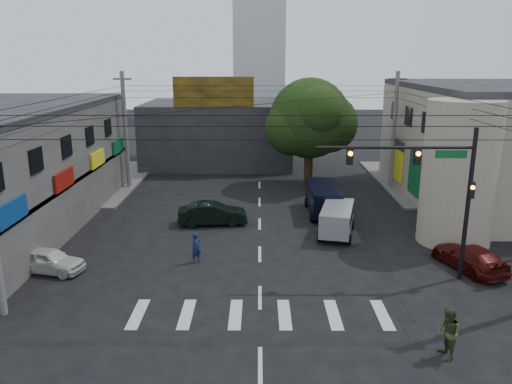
{
  "coord_description": "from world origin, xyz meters",
  "views": [
    {
      "loc": [
        -0.06,
        -22.87,
        10.13
      ],
      "look_at": [
        -0.21,
        4.0,
        2.91
      ],
      "focal_mm": 35.0,
      "sensor_mm": 36.0,
      "label": 1
    }
  ],
  "objects_px": {
    "white_compact": "(49,260)",
    "navy_van": "(323,200)",
    "utility_pole_far_left": "(126,131)",
    "silver_minivan": "(337,221)",
    "dark_sedan": "(213,214)",
    "maroon_sedan": "(469,257)",
    "pedestrian_olive": "(448,334)",
    "traffic_gantry": "(434,180)",
    "street_tree": "(310,119)",
    "utility_pole_far_right": "(394,131)",
    "traffic_officer": "(196,248)"
  },
  "relations": [
    {
      "from": "utility_pole_far_right",
      "to": "dark_sedan",
      "type": "height_order",
      "value": "utility_pole_far_right"
    },
    {
      "from": "street_tree",
      "to": "utility_pole_far_left",
      "type": "xyz_separation_m",
      "value": [
        -14.5,
        -1.0,
        -0.87
      ]
    },
    {
      "from": "white_compact",
      "to": "navy_van",
      "type": "bearing_deg",
      "value": -43.21
    },
    {
      "from": "street_tree",
      "to": "dark_sedan",
      "type": "relative_size",
      "value": 1.97
    },
    {
      "from": "utility_pole_far_right",
      "to": "white_compact",
      "type": "xyz_separation_m",
      "value": [
        -20.8,
        -16.33,
        -4.0
      ]
    },
    {
      "from": "dark_sedan",
      "to": "traffic_officer",
      "type": "distance_m",
      "value": 6.11
    },
    {
      "from": "dark_sedan",
      "to": "maroon_sedan",
      "type": "xyz_separation_m",
      "value": [
        13.31,
        -6.82,
        -0.09
      ]
    },
    {
      "from": "street_tree",
      "to": "maroon_sedan",
      "type": "distance_m",
      "value": 18.68
    },
    {
      "from": "silver_minivan",
      "to": "pedestrian_olive",
      "type": "distance_m",
      "value": 12.69
    },
    {
      "from": "dark_sedan",
      "to": "maroon_sedan",
      "type": "relative_size",
      "value": 0.96
    },
    {
      "from": "utility_pole_far_right",
      "to": "maroon_sedan",
      "type": "xyz_separation_m",
      "value": [
        -0.14,
        -15.88,
        -3.98
      ]
    },
    {
      "from": "street_tree",
      "to": "dark_sedan",
      "type": "distance_m",
      "value": 13.12
    },
    {
      "from": "white_compact",
      "to": "pedestrian_olive",
      "type": "bearing_deg",
      "value": -99.53
    },
    {
      "from": "street_tree",
      "to": "traffic_officer",
      "type": "height_order",
      "value": "street_tree"
    },
    {
      "from": "street_tree",
      "to": "navy_van",
      "type": "relative_size",
      "value": 1.77
    },
    {
      "from": "traffic_gantry",
      "to": "white_compact",
      "type": "bearing_deg",
      "value": 177.88
    },
    {
      "from": "maroon_sedan",
      "to": "navy_van",
      "type": "xyz_separation_m",
      "value": [
        -6.11,
        9.03,
        0.36
      ]
    },
    {
      "from": "utility_pole_far_left",
      "to": "pedestrian_olive",
      "type": "height_order",
      "value": "utility_pole_far_left"
    },
    {
      "from": "traffic_gantry",
      "to": "pedestrian_olive",
      "type": "height_order",
      "value": "traffic_gantry"
    },
    {
      "from": "utility_pole_far_left",
      "to": "traffic_officer",
      "type": "height_order",
      "value": "utility_pole_far_left"
    },
    {
      "from": "traffic_gantry",
      "to": "pedestrian_olive",
      "type": "distance_m",
      "value": 7.71
    },
    {
      "from": "maroon_sedan",
      "to": "white_compact",
      "type": "bearing_deg",
      "value": -17.72
    },
    {
      "from": "navy_van",
      "to": "silver_minivan",
      "type": "bearing_deg",
      "value": -176.44
    },
    {
      "from": "white_compact",
      "to": "maroon_sedan",
      "type": "bearing_deg",
      "value": -75.06
    },
    {
      "from": "traffic_gantry",
      "to": "utility_pole_far_left",
      "type": "bearing_deg",
      "value": 137.14
    },
    {
      "from": "utility_pole_far_right",
      "to": "dark_sedan",
      "type": "relative_size",
      "value": 2.08
    },
    {
      "from": "traffic_gantry",
      "to": "utility_pole_far_right",
      "type": "relative_size",
      "value": 0.78
    },
    {
      "from": "silver_minivan",
      "to": "traffic_gantry",
      "type": "bearing_deg",
      "value": -137.75
    },
    {
      "from": "traffic_gantry",
      "to": "traffic_officer",
      "type": "xyz_separation_m",
      "value": [
        -11.06,
        1.85,
        -4.03
      ]
    },
    {
      "from": "utility_pole_far_left",
      "to": "navy_van",
      "type": "relative_size",
      "value": 1.87
    },
    {
      "from": "dark_sedan",
      "to": "pedestrian_olive",
      "type": "xyz_separation_m",
      "value": [
        9.42,
        -14.47,
        0.24
      ]
    },
    {
      "from": "maroon_sedan",
      "to": "street_tree",
      "type": "bearing_deg",
      "value": -88.34
    },
    {
      "from": "white_compact",
      "to": "dark_sedan",
      "type": "bearing_deg",
      "value": -31.59
    },
    {
      "from": "utility_pole_far_left",
      "to": "white_compact",
      "type": "height_order",
      "value": "utility_pole_far_left"
    },
    {
      "from": "white_compact",
      "to": "maroon_sedan",
      "type": "distance_m",
      "value": 20.66
    },
    {
      "from": "utility_pole_far_left",
      "to": "silver_minivan",
      "type": "bearing_deg",
      "value": -36.15
    },
    {
      "from": "dark_sedan",
      "to": "silver_minivan",
      "type": "relative_size",
      "value": 1.02
    },
    {
      "from": "traffic_gantry",
      "to": "silver_minivan",
      "type": "height_order",
      "value": "traffic_gantry"
    },
    {
      "from": "traffic_gantry",
      "to": "traffic_officer",
      "type": "relative_size",
      "value": 4.48
    },
    {
      "from": "white_compact",
      "to": "traffic_officer",
      "type": "distance_m",
      "value": 7.17
    },
    {
      "from": "utility_pole_far_right",
      "to": "street_tree",
      "type": "bearing_deg",
      "value": 171.25
    },
    {
      "from": "silver_minivan",
      "to": "navy_van",
      "type": "relative_size",
      "value": 0.88
    },
    {
      "from": "white_compact",
      "to": "maroon_sedan",
      "type": "height_order",
      "value": "maroon_sedan"
    },
    {
      "from": "street_tree",
      "to": "maroon_sedan",
      "type": "bearing_deg",
      "value": -69.36
    },
    {
      "from": "silver_minivan",
      "to": "traffic_officer",
      "type": "bearing_deg",
      "value": 131.82
    },
    {
      "from": "silver_minivan",
      "to": "pedestrian_olive",
      "type": "height_order",
      "value": "pedestrian_olive"
    },
    {
      "from": "maroon_sedan",
      "to": "pedestrian_olive",
      "type": "bearing_deg",
      "value": 44.09
    },
    {
      "from": "utility_pole_far_right",
      "to": "maroon_sedan",
      "type": "height_order",
      "value": "utility_pole_far_right"
    },
    {
      "from": "street_tree",
      "to": "utility_pole_far_right",
      "type": "relative_size",
      "value": 0.95
    },
    {
      "from": "pedestrian_olive",
      "to": "street_tree",
      "type": "bearing_deg",
      "value": 178.67
    }
  ]
}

